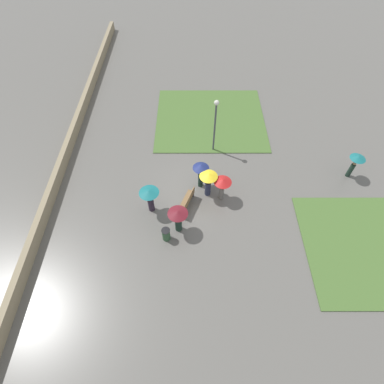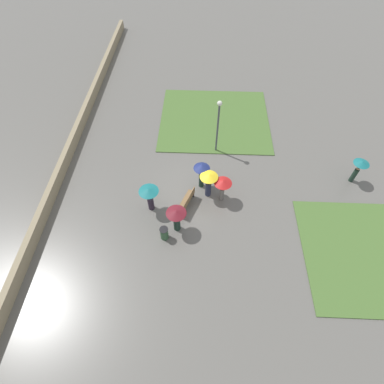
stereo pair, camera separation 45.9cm
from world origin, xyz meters
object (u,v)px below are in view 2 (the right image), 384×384
at_px(crowd_person_maroon, 176,216).
at_px(crowd_person_navy, 202,171).
at_px(crowd_person_teal, 149,195).
at_px(trash_bin, 164,233).
at_px(park_bench, 186,202).
at_px(crowd_person_red, 223,185).
at_px(crowd_person_yellow, 209,180).
at_px(lamp_post, 218,120).
at_px(lone_walker_far_path, 359,167).

distance_m(crowd_person_maroon, crowd_person_navy, 3.49).
bearing_deg(crowd_person_teal, crowd_person_navy, -4.87).
relative_size(trash_bin, crowd_person_navy, 0.45).
bearing_deg(park_bench, crowd_person_navy, 174.76).
bearing_deg(park_bench, crowd_person_teal, -62.63).
relative_size(crowd_person_red, crowd_person_yellow, 0.91).
bearing_deg(trash_bin, crowd_person_red, 131.62).
xyz_separation_m(park_bench, crowd_person_yellow, (-0.97, 1.28, 0.88)).
bearing_deg(trash_bin, crowd_person_yellow, 142.78).
xyz_separation_m(lamp_post, crowd_person_teal, (5.12, -3.90, -1.36)).
height_order(trash_bin, crowd_person_navy, crowd_person_navy).
bearing_deg(trash_bin, crowd_person_navy, 153.02).
relative_size(park_bench, crowd_person_navy, 0.99).
relative_size(park_bench, crowd_person_teal, 1.04).
height_order(crowd_person_red, crowd_person_navy, crowd_person_navy).
height_order(park_bench, crowd_person_navy, crowd_person_navy).
xyz_separation_m(trash_bin, lone_walker_far_path, (-4.67, 11.65, 0.88)).
bearing_deg(lamp_post, park_bench, -20.15).
relative_size(crowd_person_red, lone_walker_far_path, 0.96).
xyz_separation_m(crowd_person_maroon, crowd_person_teal, (-1.36, -1.65, 0.05)).
bearing_deg(crowd_person_red, crowd_person_navy, 37.82).
distance_m(trash_bin, crowd_person_yellow, 4.06).
relative_size(lamp_post, lone_walker_far_path, 2.27).
distance_m(lamp_post, lone_walker_far_path, 9.16).
bearing_deg(crowd_person_yellow, crowd_person_maroon, 89.51).
relative_size(park_bench, crowd_person_yellow, 1.00).
relative_size(lamp_post, crowd_person_red, 2.37).
xyz_separation_m(trash_bin, crowd_person_yellow, (-3.15, 2.39, 0.92)).
xyz_separation_m(lamp_post, trash_bin, (7.10, -2.92, -2.21)).
xyz_separation_m(lamp_post, crowd_person_maroon, (6.48, -2.25, -1.40)).
xyz_separation_m(crowd_person_red, lone_walker_far_path, (-1.82, 8.44, -0.00)).
bearing_deg(park_bench, lamp_post, -178.44).
xyz_separation_m(park_bench, lamp_post, (-4.91, 1.80, 2.17)).
height_order(lamp_post, crowd_person_red, lamp_post).
bearing_deg(crowd_person_maroon, crowd_person_navy, -67.46).
distance_m(crowd_person_yellow, crowd_person_teal, 3.58).
bearing_deg(lone_walker_far_path, crowd_person_teal, -11.79).
bearing_deg(crowd_person_maroon, lamp_post, -64.78).
bearing_deg(crowd_person_navy, crowd_person_maroon, 172.55).
distance_m(lamp_post, crowd_person_navy, 3.60).
relative_size(park_bench, crowd_person_maroon, 1.07).
xyz_separation_m(crowd_person_navy, lone_walker_far_path, (-0.83, 9.69, -0.12)).
bearing_deg(crowd_person_navy, park_bench, 167.45).
relative_size(crowd_person_red, crowd_person_teal, 0.94).
bearing_deg(crowd_person_navy, crowd_person_teal, 136.81).
relative_size(crowd_person_yellow, lone_walker_far_path, 1.06).
bearing_deg(trash_bin, crowd_person_maroon, 132.87).
relative_size(crowd_person_maroon, crowd_person_yellow, 0.94).
xyz_separation_m(crowd_person_maroon, lone_walker_far_path, (-4.06, 10.99, 0.07)).
bearing_deg(lone_walker_far_path, crowd_person_navy, -18.96).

